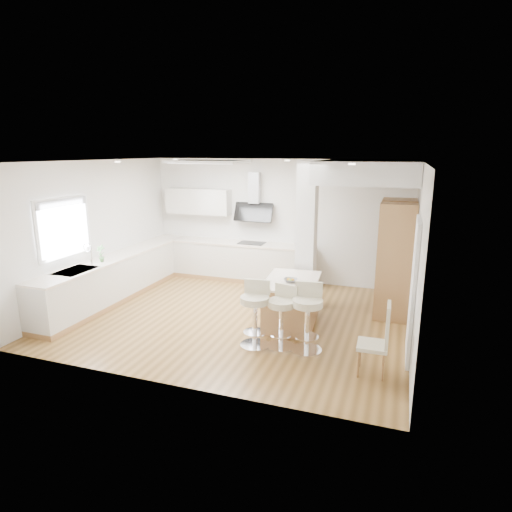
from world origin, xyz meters
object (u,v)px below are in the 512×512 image
at_px(bar_stool_b, 282,313).
at_px(dining_chair, 380,337).
at_px(bar_stool_a, 255,310).
at_px(bar_stool_c, 307,314).
at_px(peninsula, 291,302).

bearing_deg(bar_stool_b, dining_chair, -2.79).
bearing_deg(bar_stool_a, bar_stool_c, -0.10).
relative_size(peninsula, bar_stool_b, 1.43).
distance_m(peninsula, bar_stool_b, 0.95).
distance_m(bar_stool_c, dining_chair, 1.14).
height_order(bar_stool_b, bar_stool_c, bar_stool_c).
height_order(peninsula, bar_stool_c, bar_stool_c).
height_order(peninsula, bar_stool_a, bar_stool_a).
relative_size(bar_stool_a, bar_stool_c, 0.98).
relative_size(bar_stool_b, dining_chair, 0.96).
bearing_deg(bar_stool_a, peninsula, 66.41).
height_order(peninsula, bar_stool_b, bar_stool_b).
relative_size(bar_stool_b, bar_stool_c, 0.93).
bearing_deg(peninsula, dining_chair, -45.23).
bearing_deg(bar_stool_a, bar_stool_b, 6.33).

